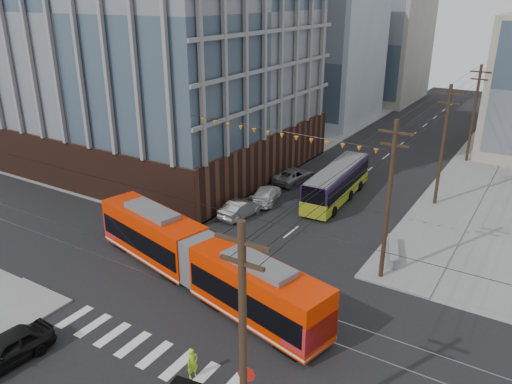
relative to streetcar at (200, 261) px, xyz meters
The scene contains 14 objects.
ground 4.36m from the streetcar, 71.73° to the right, with size 160.00×160.00×0.00m, color slate.
office_building 30.93m from the streetcar, 137.13° to the left, with size 30.00×25.00×28.60m, color #381E16.
bg_bldg_nw_near 51.29m from the streetcar, 108.09° to the left, with size 18.00×16.00×18.00m, color #8C99A5.
bg_bldg_nw_far 69.94m from the streetcar, 100.60° to the left, with size 16.00×18.00×20.00m, color gray.
utility_pole_near 14.20m from the streetcar, 44.96° to the right, with size 0.30×0.30×11.00m, color black.
utility_pole_far 53.30m from the streetcar, 79.46° to the left, with size 0.30×0.30×11.00m, color black.
streetcar is the anchor object (origin of this frame).
city_bus 18.78m from the streetcar, 85.42° to the left, with size 2.48×11.47×3.25m, color #210F34, non-canonical shape.
black_sedan 11.98m from the streetcar, 109.97° to the right, with size 1.98×4.92×1.67m, color black.
parked_car_silver 11.53m from the streetcar, 110.05° to the left, with size 1.62×4.65×1.53m, color #B0B0B0.
parked_car_white 15.28m from the streetcar, 104.48° to the left, with size 2.03×4.99×1.45m, color silver.
parked_car_grey 21.06m from the streetcar, 101.02° to the left, with size 2.41×5.24×1.46m, color slate.
pedestrian 8.50m from the streetcar, 55.17° to the right, with size 0.61×0.40×1.68m, color #A9EA23.
jersey_barrier 14.31m from the streetcar, 47.98° to the left, with size 0.97×4.30×0.86m, color slate.
Camera 1 is at (16.83, -18.50, 17.98)m, focal length 35.00 mm.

